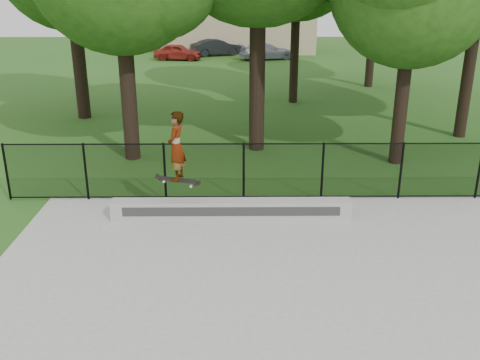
% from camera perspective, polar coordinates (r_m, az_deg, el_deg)
% --- Properties ---
extents(ground, '(100.00, 100.00, 0.00)m').
position_cam_1_polar(ground, '(8.95, 14.47, -16.75)').
color(ground, '#2C5217').
rests_on(ground, ground).
extents(concrete_slab, '(14.00, 12.00, 0.06)m').
position_cam_1_polar(concrete_slab, '(8.94, 14.49, -16.59)').
color(concrete_slab, '#989893').
rests_on(concrete_slab, ground).
extents(grind_ledge, '(5.63, 0.40, 0.45)m').
position_cam_1_polar(grind_ledge, '(12.61, -0.93, -3.12)').
color(grind_ledge, '#A6A6A1').
rests_on(grind_ledge, concrete_slab).
extents(car_a, '(3.54, 1.86, 1.16)m').
position_cam_1_polar(car_a, '(39.84, -6.65, 13.42)').
color(car_a, maroon).
rests_on(car_a, ground).
extents(car_b, '(3.72, 2.45, 1.26)m').
position_cam_1_polar(car_b, '(42.10, -2.50, 13.97)').
color(car_b, black).
rests_on(car_b, ground).
extents(car_c, '(3.98, 2.68, 1.16)m').
position_cam_1_polar(car_c, '(39.99, 2.87, 13.55)').
color(car_c, '#A0A0B5').
rests_on(car_c, ground).
extents(skater_airborne, '(0.84, 0.63, 1.71)m').
position_cam_1_polar(skater_airborne, '(11.90, -6.80, 3.44)').
color(skater_airborne, black).
rests_on(skater_airborne, ground).
extents(chainlink_fence, '(16.06, 0.06, 1.50)m').
position_cam_1_polar(chainlink_fence, '(13.71, 8.78, 0.97)').
color(chainlink_fence, black).
rests_on(chainlink_fence, concrete_slab).
extents(distant_building, '(12.40, 6.40, 4.30)m').
position_cam_1_polar(distant_building, '(44.98, -0.23, 16.36)').
color(distant_building, tan).
rests_on(distant_building, ground).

